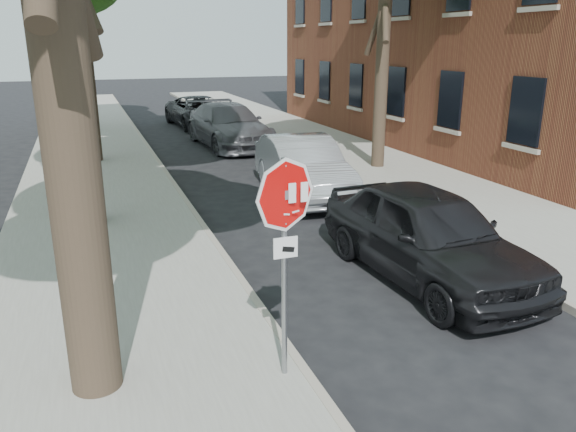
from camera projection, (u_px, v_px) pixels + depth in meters
name	position (u px, v px, depth m)	size (l,w,h in m)	color
ground	(338.00, 370.00, 6.94)	(120.00, 120.00, 0.00)	black
sidewalk_left	(95.00, 175.00, 16.88)	(4.00, 55.00, 0.12)	gray
sidewalk_right	(350.00, 156.00, 19.65)	(4.00, 55.00, 0.12)	gray
curb_left	(163.00, 170.00, 17.54)	(0.12, 55.00, 0.13)	#9E9384
curb_right	(295.00, 160.00, 18.98)	(0.12, 55.00, 0.13)	#9E9384
stop_sign	(285.00, 228.00, 6.11)	(0.76, 0.34, 2.61)	gray
car_a	(427.00, 234.00, 9.43)	(1.88, 4.67, 1.59)	black
car_b	(303.00, 167.00, 14.60)	(1.63, 4.67, 1.54)	#A0A2A7
car_c	(229.00, 125.00, 21.61)	(2.27, 5.59, 1.62)	#4D4D52
car_d	(200.00, 112.00, 26.71)	(2.36, 5.11, 1.42)	black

